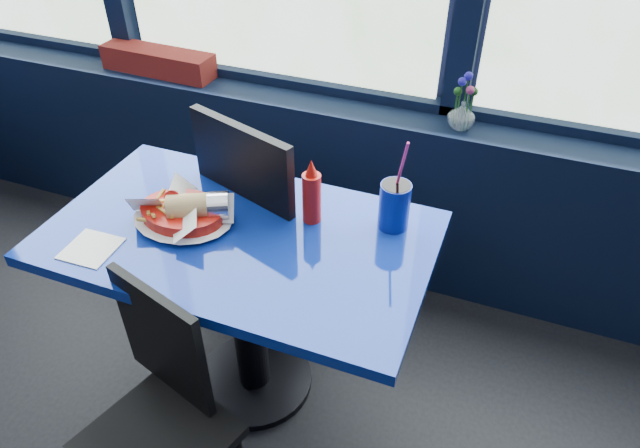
{
  "coord_description": "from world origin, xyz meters",
  "views": [
    {
      "loc": [
        1.04,
        0.81,
        1.87
      ],
      "look_at": [
        0.58,
        1.98,
        0.88
      ],
      "focal_mm": 32.0,
      "sensor_mm": 36.0,
      "label": 1
    }
  ],
  "objects_px": {
    "chair_near_back": "(254,211)",
    "flower_vase": "(462,112)",
    "planter_box": "(158,61)",
    "near_table": "(244,275)",
    "ketchup_bottle": "(312,194)",
    "food_basket": "(184,212)",
    "chair_near_front": "(161,403)",
    "soda_cup": "(394,205)"
  },
  "relations": [
    {
      "from": "flower_vase",
      "to": "ketchup_bottle",
      "type": "relative_size",
      "value": 0.99
    },
    {
      "from": "chair_near_back",
      "to": "food_basket",
      "type": "relative_size",
      "value": 3.36
    },
    {
      "from": "chair_near_front",
      "to": "chair_near_back",
      "type": "xyz_separation_m",
      "value": [
        -0.08,
        0.78,
        0.12
      ]
    },
    {
      "from": "chair_near_back",
      "to": "planter_box",
      "type": "relative_size",
      "value": 1.87
    },
    {
      "from": "planter_box",
      "to": "food_basket",
      "type": "bearing_deg",
      "value": -50.36
    },
    {
      "from": "flower_vase",
      "to": "soda_cup",
      "type": "bearing_deg",
      "value": -98.34
    },
    {
      "from": "chair_near_front",
      "to": "planter_box",
      "type": "bearing_deg",
      "value": 138.47
    },
    {
      "from": "chair_near_back",
      "to": "chair_near_front",
      "type": "bearing_deg",
      "value": 114.79
    },
    {
      "from": "chair_near_front",
      "to": "food_basket",
      "type": "relative_size",
      "value": 2.68
    },
    {
      "from": "chair_near_front",
      "to": "ketchup_bottle",
      "type": "xyz_separation_m",
      "value": [
        0.22,
        0.61,
        0.38
      ]
    },
    {
      "from": "flower_vase",
      "to": "ketchup_bottle",
      "type": "xyz_separation_m",
      "value": [
        -0.34,
        -0.69,
        -0.02
      ]
    },
    {
      "from": "near_table",
      "to": "ketchup_bottle",
      "type": "xyz_separation_m",
      "value": [
        0.19,
        0.15,
        0.28
      ]
    },
    {
      "from": "planter_box",
      "to": "flower_vase",
      "type": "distance_m",
      "value": 1.38
    },
    {
      "from": "food_basket",
      "to": "soda_cup",
      "type": "bearing_deg",
      "value": 18.09
    },
    {
      "from": "near_table",
      "to": "food_basket",
      "type": "distance_m",
      "value": 0.29
    },
    {
      "from": "near_table",
      "to": "chair_near_front",
      "type": "bearing_deg",
      "value": -94.46
    },
    {
      "from": "flower_vase",
      "to": "soda_cup",
      "type": "height_order",
      "value": "soda_cup"
    },
    {
      "from": "flower_vase",
      "to": "planter_box",
      "type": "bearing_deg",
      "value": 178.88
    },
    {
      "from": "flower_vase",
      "to": "food_basket",
      "type": "xyz_separation_m",
      "value": [
        -0.71,
        -0.84,
        -0.08
      ]
    },
    {
      "from": "ketchup_bottle",
      "to": "food_basket",
      "type": "bearing_deg",
      "value": -157.31
    },
    {
      "from": "ketchup_bottle",
      "to": "soda_cup",
      "type": "relative_size",
      "value": 0.68
    },
    {
      "from": "chair_near_front",
      "to": "chair_near_back",
      "type": "height_order",
      "value": "chair_near_back"
    },
    {
      "from": "chair_near_back",
      "to": "ketchup_bottle",
      "type": "xyz_separation_m",
      "value": [
        0.31,
        -0.17,
        0.27
      ]
    },
    {
      "from": "soda_cup",
      "to": "flower_vase",
      "type": "bearing_deg",
      "value": 81.66
    },
    {
      "from": "ketchup_bottle",
      "to": "near_table",
      "type": "bearing_deg",
      "value": -142.0
    },
    {
      "from": "near_table",
      "to": "planter_box",
      "type": "distance_m",
      "value": 1.24
    },
    {
      "from": "chair_near_front",
      "to": "soda_cup",
      "type": "relative_size",
      "value": 2.48
    },
    {
      "from": "near_table",
      "to": "chair_near_back",
      "type": "height_order",
      "value": "chair_near_back"
    },
    {
      "from": "chair_near_front",
      "to": "chair_near_back",
      "type": "distance_m",
      "value": 0.79
    },
    {
      "from": "near_table",
      "to": "chair_near_back",
      "type": "bearing_deg",
      "value": 110.47
    },
    {
      "from": "chair_near_back",
      "to": "flower_vase",
      "type": "relative_size",
      "value": 4.58
    },
    {
      "from": "near_table",
      "to": "planter_box",
      "type": "bearing_deg",
      "value": 134.7
    },
    {
      "from": "food_basket",
      "to": "soda_cup",
      "type": "distance_m",
      "value": 0.66
    },
    {
      "from": "soda_cup",
      "to": "near_table",
      "type": "bearing_deg",
      "value": -154.31
    },
    {
      "from": "food_basket",
      "to": "ketchup_bottle",
      "type": "bearing_deg",
      "value": 21.34
    },
    {
      "from": "planter_box",
      "to": "near_table",
      "type": "bearing_deg",
      "value": -43.14
    },
    {
      "from": "chair_near_back",
      "to": "flower_vase",
      "type": "xyz_separation_m",
      "value": [
        0.65,
        0.52,
        0.29
      ]
    },
    {
      "from": "chair_near_back",
      "to": "flower_vase",
      "type": "bearing_deg",
      "value": -122.64
    },
    {
      "from": "near_table",
      "to": "chair_near_back",
      "type": "distance_m",
      "value": 0.34
    },
    {
      "from": "near_table",
      "to": "flower_vase",
      "type": "height_order",
      "value": "flower_vase"
    },
    {
      "from": "chair_near_back",
      "to": "ketchup_bottle",
      "type": "distance_m",
      "value": 0.44
    },
    {
      "from": "near_table",
      "to": "soda_cup",
      "type": "bearing_deg",
      "value": 25.69
    }
  ]
}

